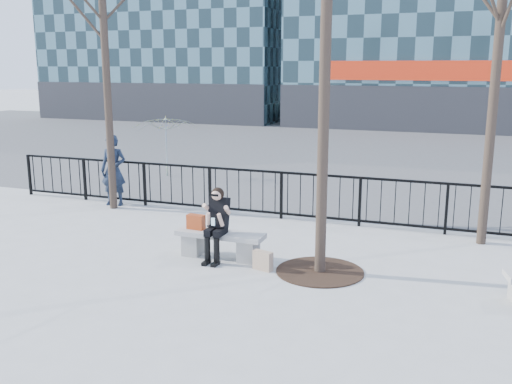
% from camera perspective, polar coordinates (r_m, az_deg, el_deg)
% --- Properties ---
extents(ground, '(120.00, 120.00, 0.00)m').
position_cam_1_polar(ground, '(10.56, -3.57, -6.56)').
color(ground, '#9E9E99').
rests_on(ground, ground).
extents(street_surface, '(60.00, 23.00, 0.01)m').
position_cam_1_polar(street_surface, '(24.69, 10.73, 4.29)').
color(street_surface, '#474747').
rests_on(street_surface, ground).
extents(railing, '(14.00, 0.06, 1.10)m').
position_cam_1_polar(railing, '(13.11, 1.72, -0.25)').
color(railing, black).
rests_on(railing, ground).
extents(tree_left, '(2.80, 2.80, 6.50)m').
position_cam_1_polar(tree_left, '(14.22, -15.11, 17.81)').
color(tree_left, black).
rests_on(tree_left, ground).
extents(tree_grate, '(1.50, 1.50, 0.02)m').
position_cam_1_polar(tree_grate, '(9.89, 6.40, -7.90)').
color(tree_grate, black).
rests_on(tree_grate, ground).
extents(bench_main, '(1.65, 0.46, 0.49)m').
position_cam_1_polar(bench_main, '(10.47, -3.60, -5.00)').
color(bench_main, gray).
rests_on(bench_main, ground).
extents(seated_woman, '(0.50, 0.64, 1.34)m').
position_cam_1_polar(seated_woman, '(10.23, -3.99, -3.28)').
color(seated_woman, black).
rests_on(seated_woman, ground).
extents(handbag, '(0.34, 0.18, 0.27)m').
position_cam_1_polar(handbag, '(10.60, -6.03, -2.99)').
color(handbag, '#A63914').
rests_on(handbag, bench_main).
extents(shopping_bag, '(0.38, 0.23, 0.34)m').
position_cam_1_polar(shopping_bag, '(9.88, 0.69, -6.87)').
color(shopping_bag, '#CDB491').
rests_on(shopping_bag, ground).
extents(standing_man, '(0.72, 0.55, 1.78)m').
position_cam_1_polar(standing_man, '(14.71, -14.07, 2.13)').
color(standing_man, black).
rests_on(standing_man, ground).
extents(vendor_umbrella, '(2.78, 2.80, 1.93)m').
position_cam_1_polar(vendor_umbrella, '(18.23, -8.97, 4.54)').
color(vendor_umbrella, yellow).
rests_on(vendor_umbrella, ground).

